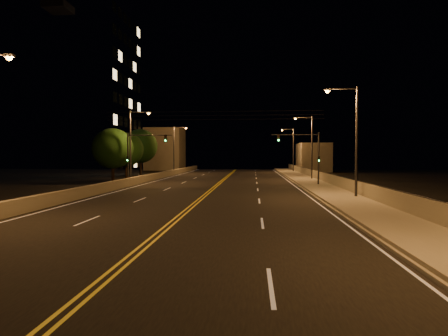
# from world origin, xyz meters

# --- Properties ---
(ground) EXTENTS (160.00, 160.00, 0.00)m
(ground) POSITION_xyz_m (0.00, 0.00, 0.00)
(ground) COLOR black
(ground) RESTS_ON ground
(road) EXTENTS (18.00, 120.00, 0.02)m
(road) POSITION_xyz_m (0.00, 20.00, 0.01)
(road) COLOR black
(road) RESTS_ON ground
(sidewalk) EXTENTS (3.60, 120.00, 0.30)m
(sidewalk) POSITION_xyz_m (10.80, 20.00, 0.15)
(sidewalk) COLOR gray
(sidewalk) RESTS_ON ground
(curb) EXTENTS (0.14, 120.00, 0.15)m
(curb) POSITION_xyz_m (8.93, 20.00, 0.07)
(curb) COLOR gray
(curb) RESTS_ON ground
(parapet_wall) EXTENTS (0.30, 120.00, 1.00)m
(parapet_wall) POSITION_xyz_m (12.45, 20.00, 0.80)
(parapet_wall) COLOR gray
(parapet_wall) RESTS_ON sidewalk
(jersey_barrier) EXTENTS (0.45, 120.00, 0.90)m
(jersey_barrier) POSITION_xyz_m (-9.44, 20.00, 0.45)
(jersey_barrier) COLOR gray
(jersey_barrier) RESTS_ON ground
(distant_building_right) EXTENTS (6.00, 10.00, 5.83)m
(distant_building_right) POSITION_xyz_m (16.50, 70.82, 2.91)
(distant_building_right) COLOR gray
(distant_building_right) RESTS_ON ground
(distant_building_left) EXTENTS (8.00, 8.00, 9.45)m
(distant_building_left) POSITION_xyz_m (-16.00, 75.99, 4.73)
(distant_building_left) COLOR gray
(distant_building_left) RESTS_ON ground
(parapet_rail) EXTENTS (0.06, 120.00, 0.06)m
(parapet_rail) POSITION_xyz_m (12.45, 20.00, 1.33)
(parapet_rail) COLOR black
(parapet_rail) RESTS_ON parapet_wall
(lane_markings) EXTENTS (17.32, 116.00, 0.00)m
(lane_markings) POSITION_xyz_m (0.00, 19.93, 0.02)
(lane_markings) COLOR silver
(lane_markings) RESTS_ON road
(streetlight_1) EXTENTS (2.55, 0.28, 8.54)m
(streetlight_1) POSITION_xyz_m (11.51, 20.71, 4.97)
(streetlight_1) COLOR #2D2D33
(streetlight_1) RESTS_ON ground
(streetlight_2) EXTENTS (2.55, 0.28, 8.54)m
(streetlight_2) POSITION_xyz_m (11.51, 42.11, 4.97)
(streetlight_2) COLOR #2D2D33
(streetlight_2) RESTS_ON ground
(streetlight_3) EXTENTS (2.55, 0.28, 8.54)m
(streetlight_3) POSITION_xyz_m (11.51, 64.89, 4.97)
(streetlight_3) COLOR #2D2D33
(streetlight_3) RESTS_ON ground
(streetlight_5) EXTENTS (2.55, 0.28, 8.54)m
(streetlight_5) POSITION_xyz_m (-9.91, 34.38, 4.97)
(streetlight_5) COLOR #2D2D33
(streetlight_5) RESTS_ON ground
(streetlight_6) EXTENTS (2.55, 0.28, 8.54)m
(streetlight_6) POSITION_xyz_m (-9.91, 58.29, 4.97)
(streetlight_6) COLOR #2D2D33
(streetlight_6) RESTS_ON ground
(traffic_signal_right) EXTENTS (5.11, 0.31, 5.79)m
(traffic_signal_right) POSITION_xyz_m (9.97, 32.36, 3.69)
(traffic_signal_right) COLOR #2D2D33
(traffic_signal_right) RESTS_ON ground
(traffic_signal_left) EXTENTS (5.11, 0.31, 5.79)m
(traffic_signal_left) POSITION_xyz_m (-8.77, 32.36, 3.69)
(traffic_signal_left) COLOR #2D2D33
(traffic_signal_left) RESTS_ON ground
(overhead_wires) EXTENTS (22.00, 0.03, 0.83)m
(overhead_wires) POSITION_xyz_m (0.00, 29.50, 7.40)
(overhead_wires) COLOR black
(building_tower) EXTENTS (24.00, 15.00, 29.03)m
(building_tower) POSITION_xyz_m (-28.98, 53.68, 13.94)
(building_tower) COLOR gray
(building_tower) RESTS_ON ground
(tree_0) EXTENTS (4.93, 4.93, 6.68)m
(tree_0) POSITION_xyz_m (-13.03, 36.25, 4.21)
(tree_0) COLOR black
(tree_0) RESTS_ON ground
(tree_1) EXTENTS (4.91, 4.91, 6.66)m
(tree_1) POSITION_xyz_m (-14.27, 44.71, 4.19)
(tree_1) COLOR black
(tree_1) RESTS_ON ground
(tree_2) EXTENTS (5.77, 5.77, 7.82)m
(tree_2) POSITION_xyz_m (-15.07, 54.06, 4.93)
(tree_2) COLOR black
(tree_2) RESTS_ON ground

